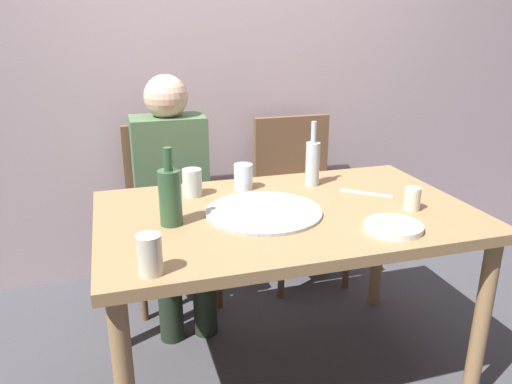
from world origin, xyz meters
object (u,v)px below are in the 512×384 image
object	(u,v)px
dining_table	(286,230)
tumbler_near	(150,255)
beer_bottle	(170,196)
short_glass	(243,177)
plate_stack	(393,227)
wine_bottle	(313,162)
guest_in_sweater	(173,186)
pizza_tray	(264,212)
tumbler_far	(192,183)
wine_glass	(412,199)
chair_right	(298,188)
table_knife	(367,193)
chair_left	(171,201)

from	to	relation	value
dining_table	tumbler_near	world-z (taller)	tumbler_near
beer_bottle	short_glass	xyz separation A→B (m)	(0.34, 0.30, -0.05)
plate_stack	tumbler_near	bearing A→B (deg)	-174.86
wine_bottle	guest_in_sweater	xyz separation A→B (m)	(-0.55, 0.43, -0.19)
pizza_tray	short_glass	xyz separation A→B (m)	(0.00, 0.29, 0.05)
short_glass	tumbler_far	bearing A→B (deg)	-174.37
tumbler_far	wine_glass	size ratio (longest dim) A/B	1.27
chair_right	plate_stack	bearing A→B (deg)	85.25
pizza_tray	tumbler_far	xyz separation A→B (m)	(-0.22, 0.27, 0.05)
table_knife	wine_glass	bearing A→B (deg)	150.29
table_knife	guest_in_sweater	world-z (taller)	guest_in_sweater
dining_table	beer_bottle	xyz separation A→B (m)	(-0.43, -0.01, 0.19)
tumbler_far	wine_glass	distance (m)	0.86
table_knife	guest_in_sweater	xyz separation A→B (m)	(-0.72, 0.60, -0.09)
wine_bottle	chair_right	distance (m)	0.68
chair_right	table_knife	bearing A→B (deg)	90.12
wine_glass	beer_bottle	bearing A→B (deg)	172.28
beer_bottle	dining_table	bearing A→B (deg)	1.56
tumbler_far	chair_left	xyz separation A→B (m)	(-0.03, 0.57, -0.28)
dining_table	beer_bottle	distance (m)	0.47
pizza_tray	tumbler_near	xyz separation A→B (m)	(-0.44, -0.35, 0.05)
wine_bottle	chair_left	bearing A→B (deg)	133.51
table_knife	chair_left	size ratio (longest dim) A/B	0.24
beer_bottle	table_knife	xyz separation A→B (m)	(0.81, 0.09, -0.10)
table_knife	chair_right	xyz separation A→B (m)	(-0.00, 0.75, -0.22)
pizza_tray	table_knife	bearing A→B (deg)	10.07
wine_bottle	tumbler_near	size ratio (longest dim) A/B	2.36
wine_bottle	beer_bottle	world-z (taller)	wine_bottle
pizza_tray	short_glass	distance (m)	0.29
dining_table	guest_in_sweater	size ratio (longest dim) A/B	1.19
short_glass	wine_glass	bearing A→B (deg)	-37.51
dining_table	guest_in_sweater	xyz separation A→B (m)	(-0.34, 0.68, -0.01)
short_glass	plate_stack	size ratio (longest dim) A/B	0.55
wine_bottle	wine_glass	bearing A→B (deg)	-57.76
guest_in_sweater	beer_bottle	bearing A→B (deg)	82.23
tumbler_near	guest_in_sweater	size ratio (longest dim) A/B	0.10
tumbler_far	wine_bottle	bearing A→B (deg)	-1.04
wine_glass	plate_stack	xyz separation A→B (m)	(-0.17, -0.15, -0.03)
pizza_tray	chair_left	xyz separation A→B (m)	(-0.25, 0.84, -0.23)
short_glass	chair_left	xyz separation A→B (m)	(-0.25, 0.55, -0.27)
dining_table	tumbler_far	distance (m)	0.43
tumbler_near	pizza_tray	bearing A→B (deg)	38.06
chair_right	guest_in_sweater	bearing A→B (deg)	11.94
wine_glass	tumbler_near	bearing A→B (deg)	-167.33
tumbler_near	table_knife	xyz separation A→B (m)	(0.92, 0.43, -0.06)
pizza_tray	beer_bottle	world-z (taller)	beer_bottle
wine_bottle	guest_in_sweater	distance (m)	0.72
dining_table	pizza_tray	distance (m)	0.13
chair_right	guest_in_sweater	size ratio (longest dim) A/B	0.77
beer_bottle	wine_bottle	bearing A→B (deg)	22.47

